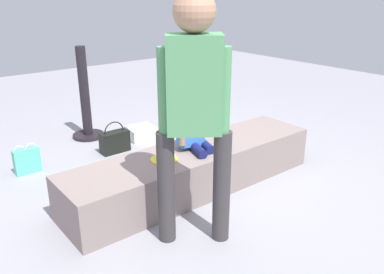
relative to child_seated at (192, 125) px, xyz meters
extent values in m
plane|color=#929299|center=(0.01, -0.02, -0.58)|extent=(12.00, 12.00, 0.00)
cube|color=gray|center=(0.01, -0.02, -0.40)|extent=(2.36, 0.56, 0.37)
cylinder|color=navy|center=(-0.03, -0.10, -0.18)|extent=(0.14, 0.26, 0.08)
cylinder|color=navy|center=(0.08, -0.07, -0.18)|extent=(0.14, 0.26, 0.08)
cube|color=#3E83E2|center=(-0.01, 0.02, -0.03)|extent=(0.24, 0.19, 0.28)
sphere|color=tan|center=(-0.01, 0.02, 0.19)|extent=(0.16, 0.16, 0.16)
cylinder|color=tan|center=(-0.12, -0.01, -0.04)|extent=(0.05, 0.05, 0.21)
cylinder|color=tan|center=(0.10, 0.05, -0.04)|extent=(0.05, 0.05, 0.21)
cylinder|color=#383435|center=(-0.31, -0.71, -0.18)|extent=(0.12, 0.12, 0.80)
cylinder|color=#383435|center=(-0.61, -0.49, -0.18)|extent=(0.12, 0.12, 0.80)
cube|color=#53975F|center=(-0.46, -0.60, 0.52)|extent=(0.39, 0.37, 0.61)
sphere|color=tan|center=(-0.46, -0.60, 0.95)|extent=(0.25, 0.25, 0.25)
cylinder|color=#53975F|center=(-0.32, -0.70, 0.46)|extent=(0.10, 0.10, 0.58)
cylinder|color=#53975F|center=(-0.61, -0.49, 0.46)|extent=(0.10, 0.10, 0.58)
cylinder|color=yellow|center=(-0.32, -0.04, -0.21)|extent=(0.22, 0.22, 0.01)
cylinder|color=brown|center=(-0.32, -0.04, -0.18)|extent=(0.10, 0.10, 0.05)
cylinder|color=silver|center=(-0.32, -0.04, -0.15)|extent=(0.10, 0.10, 0.01)
cube|color=silver|center=(-0.26, -0.05, -0.20)|extent=(0.11, 0.04, 0.00)
cube|color=#59C6B2|center=(-1.04, 1.21, -0.46)|extent=(0.24, 0.09, 0.25)
torus|color=white|center=(-1.09, 1.21, -0.34)|extent=(0.09, 0.01, 0.09)
torus|color=white|center=(-0.98, 1.21, -0.34)|extent=(0.09, 0.01, 0.09)
cylinder|color=black|center=(-0.17, 1.76, -0.56)|extent=(0.36, 0.36, 0.04)
cylinder|color=black|center=(-0.17, 1.76, -0.03)|extent=(0.11, 0.11, 1.02)
cylinder|color=silver|center=(0.58, 0.76, -0.50)|extent=(0.06, 0.06, 0.16)
cone|color=silver|center=(0.58, 0.76, -0.41)|extent=(0.06, 0.06, 0.03)
cylinder|color=#268C3F|center=(0.58, 0.76, -0.38)|extent=(0.03, 0.03, 0.02)
cylinder|color=silver|center=(0.15, 0.53, -0.50)|extent=(0.06, 0.06, 0.15)
cone|color=silver|center=(0.15, 0.53, -0.41)|extent=(0.06, 0.06, 0.03)
cylinder|color=blue|center=(0.15, 0.53, -0.39)|extent=(0.03, 0.03, 0.02)
cylinder|color=red|center=(0.98, 0.46, -0.52)|extent=(0.09, 0.09, 0.12)
cube|color=white|center=(0.30, 1.34, -0.51)|extent=(0.34, 0.34, 0.14)
cube|color=black|center=(-0.14, 1.15, -0.47)|extent=(0.31, 0.13, 0.23)
torus|color=black|center=(-0.14, 1.15, -0.35)|extent=(0.23, 0.01, 0.23)
camera|label=1|loc=(-1.96, -2.45, 1.08)|focal=37.22mm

